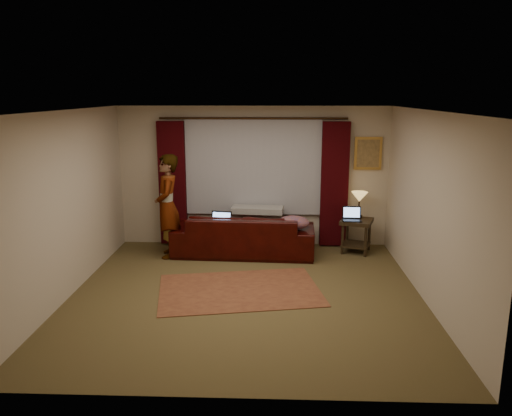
{
  "coord_description": "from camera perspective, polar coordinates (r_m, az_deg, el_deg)",
  "views": [
    {
      "loc": [
        0.4,
        -6.69,
        2.83
      ],
      "look_at": [
        0.1,
        1.2,
        1.0
      ],
      "focal_mm": 35.0,
      "sensor_mm": 36.0,
      "label": 1
    }
  ],
  "objects": [
    {
      "name": "drape_left",
      "position": [
        9.42,
        -9.5,
        2.78
      ],
      "size": [
        0.5,
        0.14,
        2.3
      ],
      "primitive_type": "cube",
      "color": "black",
      "rests_on": "floor"
    },
    {
      "name": "floor",
      "position": [
        7.28,
        -1.16,
        -9.88
      ],
      "size": [
        5.0,
        5.0,
        0.01
      ],
      "primitive_type": "cube",
      "color": "brown",
      "rests_on": "ground"
    },
    {
      "name": "laptop_sofa",
      "position": [
        8.77,
        -4.23,
        -1.46
      ],
      "size": [
        0.44,
        0.46,
        0.27
      ],
      "primitive_type": null,
      "rotation": [
        0.0,
        0.0,
        -0.19
      ],
      "color": "black",
      "rests_on": "sofa"
    },
    {
      "name": "wall_front",
      "position": [
        4.48,
        -3.1,
        -6.94
      ],
      "size": [
        5.0,
        0.02,
        2.6
      ],
      "primitive_type": "cube",
      "color": "#C3B39C",
      "rests_on": "ground"
    },
    {
      "name": "ceiling",
      "position": [
        6.71,
        -1.27,
        11.08
      ],
      "size": [
        5.0,
        5.0,
        0.02
      ],
      "primitive_type": "cube",
      "color": "silver",
      "rests_on": "ground"
    },
    {
      "name": "area_rug",
      "position": [
        7.42,
        -1.9,
        -9.33
      ],
      "size": [
        2.57,
        1.95,
        0.01
      ],
      "primitive_type": "cube",
      "rotation": [
        0.0,
        0.0,
        0.18
      ],
      "color": "brown",
      "rests_on": "floor"
    },
    {
      "name": "end_table",
      "position": [
        9.21,
        11.37,
        -3.13
      ],
      "size": [
        0.67,
        0.67,
        0.61
      ],
      "primitive_type": "cube",
      "rotation": [
        0.0,
        0.0,
        -0.33
      ],
      "color": "black",
      "rests_on": "floor"
    },
    {
      "name": "wall_right",
      "position": [
        7.18,
        19.13,
        0.01
      ],
      "size": [
        0.02,
        5.0,
        2.6
      ],
      "primitive_type": "cube",
      "color": "#C3B39C",
      "rests_on": "ground"
    },
    {
      "name": "wall_left",
      "position": [
        7.45,
        -20.78,
        0.34
      ],
      "size": [
        0.02,
        5.0,
        2.6
      ],
      "primitive_type": "cube",
      "color": "#C3B39C",
      "rests_on": "ground"
    },
    {
      "name": "sheer_curtain",
      "position": [
        9.24,
        -0.33,
        4.77
      ],
      "size": [
        2.5,
        0.05,
        1.8
      ],
      "primitive_type": "cube",
      "color": "#9E9EA6",
      "rests_on": "wall_back"
    },
    {
      "name": "laptop_table",
      "position": [
        8.99,
        10.94,
        -0.7
      ],
      "size": [
        0.34,
        0.37,
        0.24
      ],
      "primitive_type": null,
      "rotation": [
        0.0,
        0.0,
        -0.05
      ],
      "color": "black",
      "rests_on": "end_table"
    },
    {
      "name": "tiffany_lamp",
      "position": [
        9.24,
        11.7,
        0.38
      ],
      "size": [
        0.32,
        0.32,
        0.47
      ],
      "primitive_type": null,
      "rotation": [
        0.0,
        0.0,
        -0.09
      ],
      "color": "olive",
      "rests_on": "end_table"
    },
    {
      "name": "clothing_pile",
      "position": [
        8.67,
        4.29,
        -1.74
      ],
      "size": [
        0.61,
        0.5,
        0.24
      ],
      "primitive_type": "ellipsoid",
      "rotation": [
        0.0,
        0.0,
        -0.13
      ],
      "color": "brown",
      "rests_on": "sofa"
    },
    {
      "name": "throw_blanket",
      "position": [
        9.05,
        0.17,
        1.47
      ],
      "size": [
        0.96,
        0.46,
        0.11
      ],
      "primitive_type": "cube",
      "rotation": [
        0.0,
        0.0,
        -0.09
      ],
      "color": "gray",
      "rests_on": "sofa"
    },
    {
      "name": "curtain_rod",
      "position": [
        9.1,
        -0.35,
        10.21
      ],
      "size": [
        0.04,
        0.04,
        3.4
      ],
      "primitive_type": "cylinder",
      "color": "#311D0E",
      "rests_on": "wall_back"
    },
    {
      "name": "picture_frame",
      "position": [
        9.38,
        12.68,
        6.12
      ],
      "size": [
        0.5,
        0.04,
        0.6
      ],
      "primitive_type": "cube",
      "color": "gold",
      "rests_on": "wall_back"
    },
    {
      "name": "drape_right",
      "position": [
        9.3,
        8.95,
        2.66
      ],
      "size": [
        0.5,
        0.14,
        2.3
      ],
      "primitive_type": "cube",
      "color": "black",
      "rests_on": "floor"
    },
    {
      "name": "wall_back",
      "position": [
        9.33,
        -0.31,
        3.6
      ],
      "size": [
        5.0,
        0.02,
        2.6
      ],
      "primitive_type": "cube",
      "color": "#C3B39C",
      "rests_on": "ground"
    },
    {
      "name": "sofa",
      "position": [
        8.89,
        -1.42,
        -2.13
      ],
      "size": [
        2.55,
        1.2,
        1.01
      ],
      "primitive_type": "imported",
      "rotation": [
        0.0,
        0.0,
        3.1
      ],
      "color": "black",
      "rests_on": "floor"
    },
    {
      "name": "person",
      "position": [
        8.79,
        -10.08,
        0.19
      ],
      "size": [
        0.62,
        0.62,
        1.81
      ],
      "primitive_type": "imported",
      "rotation": [
        0.0,
        0.0,
        -1.38
      ],
      "color": "gray",
      "rests_on": "floor"
    }
  ]
}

